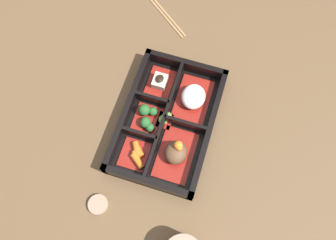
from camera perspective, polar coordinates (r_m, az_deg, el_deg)
The scene contains 11 objects.
ground_plane at distance 0.84m, azimuth 0.00°, elevation -0.61°, with size 3.00×3.00×0.00m, color brown.
bento_base at distance 0.84m, azimuth 0.00°, elevation -0.49°, with size 0.34×0.22×0.01m.
bento_rim at distance 0.82m, azimuth -0.21°, elevation -0.01°, with size 0.34×0.22×0.05m.
bowl_rice at distance 0.84m, azimuth 4.40°, elevation 3.92°, with size 0.13×0.09×0.04m.
bowl_stew at distance 0.79m, azimuth 1.39°, elevation -5.71°, with size 0.13×0.09×0.06m.
bowl_tofu at distance 0.87m, azimuth -1.42°, elevation 6.59°, with size 0.09×0.07×0.03m.
bowl_greens at distance 0.82m, azimuth -3.73°, elevation 0.34°, with size 0.08×0.07×0.03m.
bowl_carrots at distance 0.80m, azimuth -5.58°, elevation -6.00°, with size 0.07×0.07×0.02m.
bowl_pickles at distance 0.83m, azimuth -0.51°, elevation 0.21°, with size 0.04×0.04×0.01m.
chopsticks at distance 1.02m, azimuth -1.00°, elevation 18.47°, with size 0.15×0.18×0.01m.
sauce_dish at distance 0.80m, azimuth -12.05°, elevation -14.20°, with size 0.05×0.05×0.01m.
Camera 1 is at (0.28, 0.09, 0.79)m, focal length 35.00 mm.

